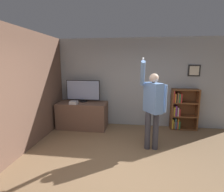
{
  "coord_description": "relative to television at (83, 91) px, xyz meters",
  "views": [
    {
      "loc": [
        0.23,
        -2.61,
        1.97
      ],
      "look_at": [
        -0.36,
        1.76,
        1.12
      ],
      "focal_mm": 28.0,
      "sensor_mm": 36.0,
      "label": 1
    }
  ],
  "objects": [
    {
      "name": "person",
      "position": [
        1.97,
        -1.24,
        -0.07
      ],
      "size": [
        0.59,
        0.58,
        2.07
      ],
      "rotation": [
        0.0,
        0.0,
        -1.01
      ],
      "color": "#383842",
      "rests_on": "ground_plane"
    },
    {
      "name": "game_console",
      "position": [
        -0.19,
        -0.33,
        -0.3
      ],
      "size": [
        0.22,
        0.2,
        0.09
      ],
      "color": "silver",
      "rests_on": "tv_ledge"
    },
    {
      "name": "ground_plane",
      "position": [
        1.35,
        -2.47,
        -1.13
      ],
      "size": [
        14.0,
        14.0,
        0.0
      ],
      "primitive_type": "plane",
      "color": "#846647"
    },
    {
      "name": "television",
      "position": [
        0.0,
        0.0,
        0.0
      ],
      "size": [
        1.03,
        0.22,
        0.66
      ],
      "color": "black",
      "rests_on": "tv_ledge"
    },
    {
      "name": "tv_ledge",
      "position": [
        -0.0,
        -0.12,
        -0.74
      ],
      "size": [
        1.46,
        0.71,
        0.78
      ],
      "color": "brown",
      "rests_on": "ground_plane"
    },
    {
      "name": "wall_back",
      "position": [
        1.36,
        0.35,
        0.22
      ],
      "size": [
        6.33,
        0.09,
        2.7
      ],
      "color": "#9EA3A8",
      "rests_on": "ground_plane"
    },
    {
      "name": "wall_side_brick",
      "position": [
        -0.84,
        -1.07,
        0.22
      ],
      "size": [
        0.06,
        4.39,
        2.7
      ],
      "color": "brown",
      "rests_on": "ground_plane"
    },
    {
      "name": "bookshelf",
      "position": [
        2.94,
        0.17,
        -0.54
      ],
      "size": [
        0.76,
        0.28,
        1.22
      ],
      "color": "brown",
      "rests_on": "ground_plane"
    }
  ]
}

